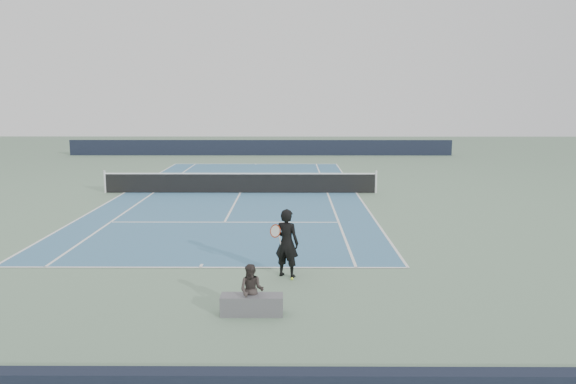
{
  "coord_description": "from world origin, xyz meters",
  "views": [
    {
      "loc": [
        2.39,
        -26.13,
        4.41
      ],
      "look_at": [
        2.29,
        -6.29,
        1.1
      ],
      "focal_mm": 35.0,
      "sensor_mm": 36.0,
      "label": 1
    }
  ],
  "objects_px": {
    "tennis_net": "(240,182)",
    "spectator_bench": "(252,297)",
    "tennis_player": "(287,243)",
    "tennis_ball": "(292,279)"
  },
  "relations": [
    {
      "from": "tennis_net",
      "to": "spectator_bench",
      "type": "relative_size",
      "value": 9.61
    },
    {
      "from": "tennis_player",
      "to": "tennis_net",
      "type": "bearing_deg",
      "value": 100.3
    },
    {
      "from": "tennis_ball",
      "to": "spectator_bench",
      "type": "relative_size",
      "value": 0.05
    },
    {
      "from": "tennis_net",
      "to": "spectator_bench",
      "type": "distance_m",
      "value": 15.18
    },
    {
      "from": "tennis_ball",
      "to": "spectator_bench",
      "type": "bearing_deg",
      "value": -110.55
    },
    {
      "from": "tennis_player",
      "to": "spectator_bench",
      "type": "distance_m",
      "value": 2.66
    },
    {
      "from": "tennis_net",
      "to": "spectator_bench",
      "type": "xyz_separation_m",
      "value": [
        1.59,
        -15.09,
        -0.14
      ]
    },
    {
      "from": "tennis_ball",
      "to": "tennis_player",
      "type": "bearing_deg",
      "value": 114.66
    },
    {
      "from": "tennis_net",
      "to": "tennis_player",
      "type": "xyz_separation_m",
      "value": [
        2.29,
        -12.57,
        0.36
      ]
    },
    {
      "from": "tennis_net",
      "to": "tennis_player",
      "type": "height_order",
      "value": "tennis_player"
    }
  ]
}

